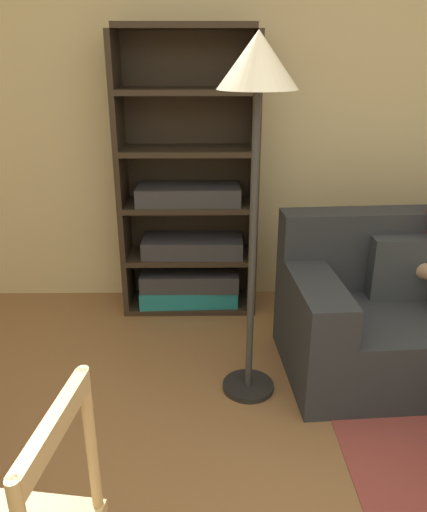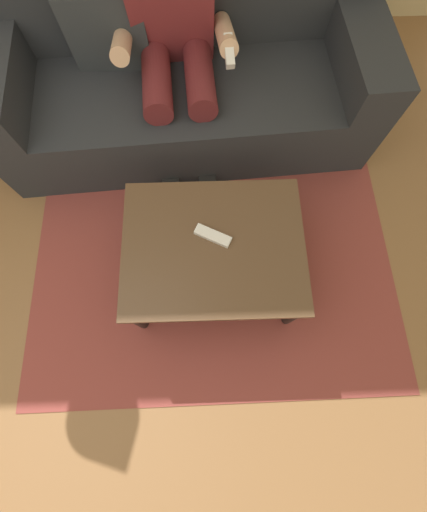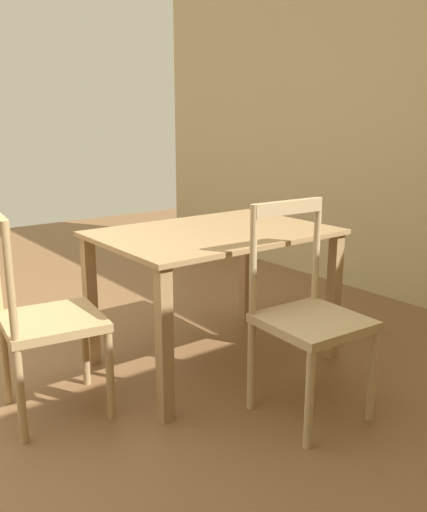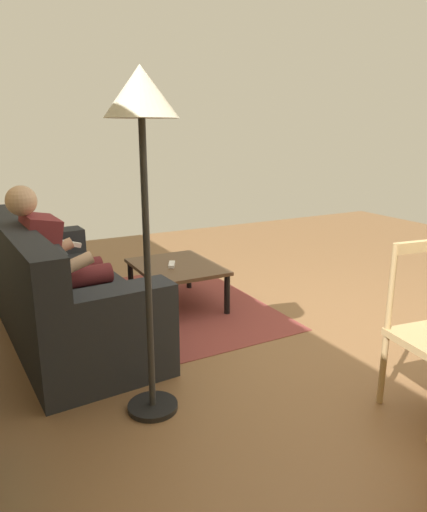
# 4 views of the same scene
# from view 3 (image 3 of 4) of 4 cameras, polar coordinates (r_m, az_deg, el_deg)

# --- Properties ---
(wall_side) EXTENTS (0.12, 5.56, 2.75)m
(wall_side) POSITION_cam_3_polar(r_m,az_deg,el_deg) (4.25, 18.47, 14.25)
(wall_side) COLOR #C8B586
(wall_side) RESTS_ON ground_plane
(dining_table) EXTENTS (1.20, 0.84, 0.74)m
(dining_table) POSITION_cam_3_polar(r_m,az_deg,el_deg) (2.91, -0.00, 0.38)
(dining_table) COLOR tan
(dining_table) RESTS_ON ground_plane
(dining_chair_near_wall) EXTENTS (0.44, 0.44, 0.96)m
(dining_chair_near_wall) POSITION_cam_3_polar(r_m,az_deg,el_deg) (2.47, 9.82, -6.28)
(dining_chair_near_wall) COLOR #D1B27F
(dining_chair_near_wall) RESTS_ON ground_plane
(dining_chair_facing_couch) EXTENTS (0.47, 0.47, 0.94)m
(dining_chair_facing_couch) POSITION_cam_3_polar(r_m,az_deg,el_deg) (2.54, -17.12, -6.35)
(dining_chair_facing_couch) COLOR tan
(dining_chair_facing_couch) RESTS_ON ground_plane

